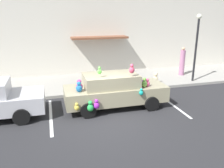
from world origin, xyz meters
The scene contains 9 objects.
ground_plane centered at (0.00, 0.00, 0.00)m, with size 60.00×60.00×0.00m, color #262628.
sidewalk centered at (0.00, 5.00, 0.07)m, with size 24.00×4.00×0.15m, color gray.
storefront_building centered at (0.01, 7.14, 3.19)m, with size 24.00×1.25×6.40m.
parking_stripe_front centered at (3.32, 1.00, 0.00)m, with size 0.12×3.60×0.01m, color silver.
parking_stripe_rear centered at (-2.18, 1.00, 0.00)m, with size 0.12×3.60×0.01m, color silver.
plush_covered_car centered at (0.63, 1.21, 0.80)m, with size 4.50×1.97×2.08m.
teddy_bear_on_sidewalk centered at (3.81, 3.65, 0.45)m, with size 0.34×0.29×0.65m.
street_lamp_post centered at (6.19, 3.50, 2.52)m, with size 0.28×0.28×3.87m.
pedestrian_near_shopfront centered at (6.26, 4.89, 1.01)m, with size 0.32×0.32×1.84m.
Camera 1 is at (-2.06, -8.23, 4.16)m, focal length 37.47 mm.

